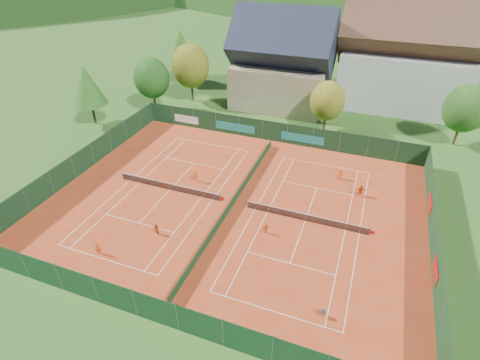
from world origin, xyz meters
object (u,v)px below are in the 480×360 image
hotel_block_a (406,63)px  player_left_mid (156,230)px  player_right_far_b (361,191)px  player_right_near (266,229)px  player_left_far (196,175)px  ball_hopper (323,312)px  player_right_far_a (340,174)px  player_left_near (98,248)px  chalet (282,66)px

hotel_block_a → player_left_mid: bearing=-116.3°
hotel_block_a → player_right_far_b: (-3.15, -29.46, -6.66)m
player_left_mid → player_right_near: size_ratio=1.05×
player_left_far → hotel_block_a: bearing=-137.0°
ball_hopper → player_right_far_a: (-1.56, 20.25, 0.15)m
player_left_near → player_left_mid: 5.57m
player_right_far_a → chalet: bearing=-45.3°
chalet → player_right_far_b: (15.85, -23.46, -5.90)m
player_left_mid → player_left_near: bearing=-109.6°
player_left_near → player_right_far_b: player_right_far_b is taller
hotel_block_a → player_left_mid: size_ratio=17.15×
player_left_mid → player_right_near: 10.80m
hotel_block_a → player_left_near: bearing=-117.8°
ball_hopper → player_right_far_a: size_ratio=0.56×
ball_hopper → player_right_far_b: player_right_far_b is taller
chalet → player_left_near: size_ratio=12.25×
player_right_far_a → player_right_near: bearing=78.5°
player_left_mid → player_right_far_b: (18.20, 13.76, 0.09)m
chalet → player_right_far_b: bearing=-56.0°
player_right_far_b → ball_hopper: bearing=72.6°
player_right_far_a → player_left_mid: bearing=58.9°
ball_hopper → player_left_mid: size_ratio=0.64×
hotel_block_a → player_right_far_a: (-5.79, -26.75, -6.67)m
ball_hopper → player_right_far_b: size_ratio=0.55×
player_left_mid → chalet: bearing=107.8°
hotel_block_a → player_right_near: bearing=-106.0°
ball_hopper → player_right_far_b: bearing=86.5°
hotel_block_a → player_left_mid: hotel_block_a is taller
player_right_near → player_right_far_b: size_ratio=0.83×
chalet → player_right_far_a: bearing=-57.5°
chalet → player_left_far: 28.03m
chalet → player_left_mid: chalet is taller
player_left_near → player_right_near: bearing=7.1°
chalet → player_right_near: (7.70, -33.27, -6.02)m
chalet → player_right_far_a: 25.30m
player_left_far → player_right_near: 12.25m
player_right_far_a → player_right_far_b: player_right_far_b is taller
hotel_block_a → player_left_near: (-25.01, -47.43, -6.72)m
ball_hopper → player_left_near: (-20.78, -0.43, 0.11)m
hotel_block_a → player_right_far_a: size_ratio=15.22×
ball_hopper → player_left_near: bearing=-178.8°
player_left_mid → player_left_far: (-0.61, 9.97, 0.16)m
player_right_far_b → player_left_near: bearing=25.5°
hotel_block_a → player_left_near: hotel_block_a is taller
player_right_far_b → player_left_mid: bearing=23.2°
player_right_far_b → hotel_block_a: bearing=-110.1°
player_left_far → player_right_near: (10.67, -6.02, -0.19)m
player_left_mid → player_right_near: player_left_mid is taller
player_left_far → ball_hopper: bearing=128.7°
player_left_near → player_left_mid: size_ratio=1.05×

